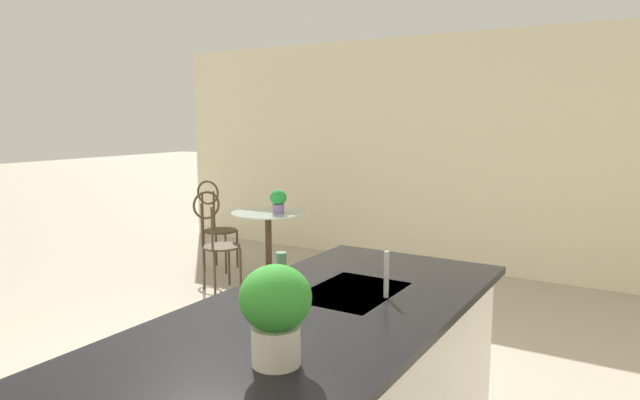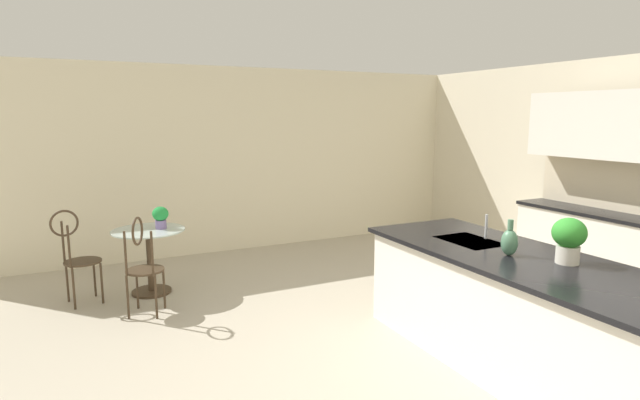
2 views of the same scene
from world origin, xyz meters
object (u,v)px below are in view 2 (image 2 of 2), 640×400
chair_by_island (76,252)px  potted_plant_on_table (160,216)px  vase_on_counter (509,242)px  bistro_table (150,255)px  potted_plant_counter_near (569,237)px  chair_near_window (143,261)px

chair_by_island → potted_plant_on_table: 0.94m
potted_plant_on_table → vase_on_counter: (3.03, 2.18, 0.15)m
bistro_table → potted_plant_counter_near: 4.28m
bistro_table → potted_plant_counter_near: (3.38, 2.54, 0.67)m
chair_near_window → chair_by_island: 0.88m
chair_near_window → chair_by_island: same height
bistro_table → chair_by_island: size_ratio=0.77×
chair_near_window → vase_on_counter: 3.45m
potted_plant_counter_near → vase_on_counter: (-0.35, -0.22, -0.09)m
bistro_table → chair_by_island: 0.75m
bistro_table → chair_near_window: (0.67, -0.15, 0.13)m
chair_by_island → vase_on_counter: vase_on_counter is taller
chair_near_window → vase_on_counter: bearing=46.3°
bistro_table → potted_plant_counter_near: potted_plant_counter_near is taller
bistro_table → chair_near_window: bearing=-12.9°
bistro_table → vase_on_counter: vase_on_counter is taller
potted_plant_on_table → chair_near_window: bearing=-23.7°
bistro_table → potted_plant_on_table: size_ratio=3.17×
chair_by_island → potted_plant_on_table: size_ratio=4.12×
potted_plant_on_table → chair_by_island: bearing=-89.0°
chair_near_window → bistro_table: bearing=167.1°
vase_on_counter → potted_plant_on_table: bearing=-144.3°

